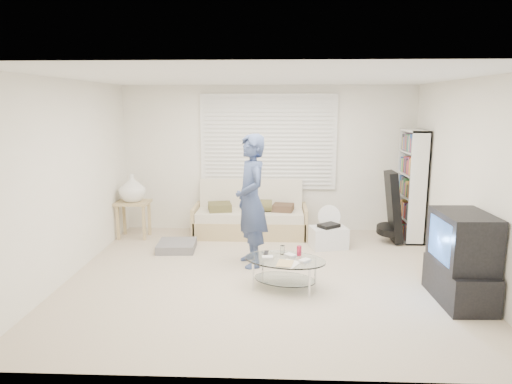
{
  "coord_description": "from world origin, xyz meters",
  "views": [
    {
      "loc": [
        0.11,
        -5.59,
        2.2
      ],
      "look_at": [
        -0.13,
        0.3,
        1.05
      ],
      "focal_mm": 32.0,
      "sensor_mm": 36.0,
      "label": 1
    }
  ],
  "objects_px": {
    "futon_sofa": "(250,218)",
    "tv_unit": "(461,259)",
    "bookshelf": "(411,185)",
    "coffee_table": "(285,264)"
  },
  "relations": [
    {
      "from": "futon_sofa",
      "to": "tv_unit",
      "type": "distance_m",
      "value": 3.56
    },
    {
      "from": "bookshelf",
      "to": "tv_unit",
      "type": "relative_size",
      "value": 1.75
    },
    {
      "from": "tv_unit",
      "to": "coffee_table",
      "type": "height_order",
      "value": "tv_unit"
    },
    {
      "from": "futon_sofa",
      "to": "tv_unit",
      "type": "relative_size",
      "value": 1.84
    },
    {
      "from": "tv_unit",
      "to": "bookshelf",
      "type": "bearing_deg",
      "value": 87.04
    },
    {
      "from": "bookshelf",
      "to": "coffee_table",
      "type": "xyz_separation_m",
      "value": [
        -2.07,
        -2.13,
        -0.6
      ]
    },
    {
      "from": "tv_unit",
      "to": "futon_sofa",
      "type": "bearing_deg",
      "value": 134.44
    },
    {
      "from": "futon_sofa",
      "to": "coffee_table",
      "type": "relative_size",
      "value": 1.7
    },
    {
      "from": "futon_sofa",
      "to": "bookshelf",
      "type": "distance_m",
      "value": 2.68
    },
    {
      "from": "bookshelf",
      "to": "futon_sofa",
      "type": "bearing_deg",
      "value": 177.45
    }
  ]
}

